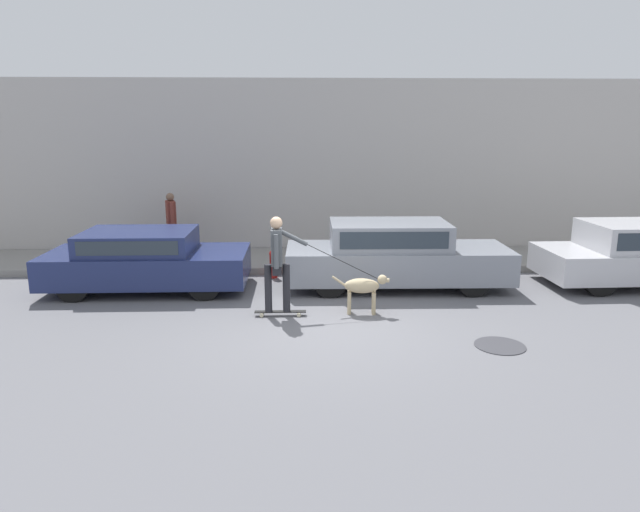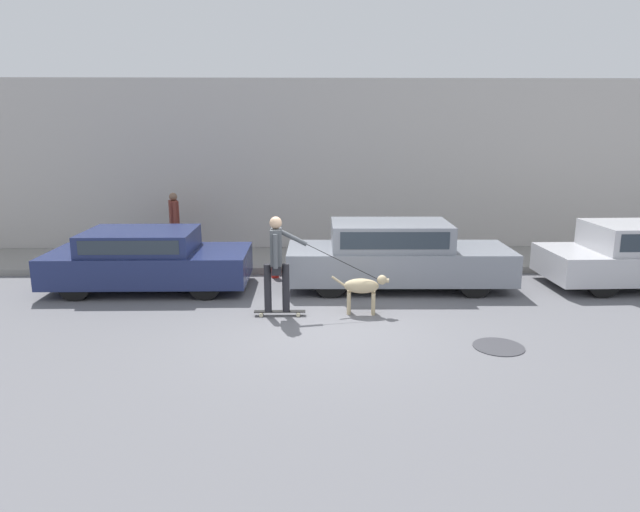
{
  "view_description": "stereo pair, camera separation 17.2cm",
  "coord_description": "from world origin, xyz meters",
  "px_view_note": "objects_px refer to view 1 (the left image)",
  "views": [
    {
      "loc": [
        -0.53,
        -9.09,
        3.28
      ],
      "look_at": [
        -0.16,
        1.18,
        0.95
      ],
      "focal_mm": 32.0,
      "sensor_mm": 36.0,
      "label": 1
    },
    {
      "loc": [
        -0.36,
        -9.09,
        3.28
      ],
      "look_at": [
        -0.16,
        1.18,
        0.95
      ],
      "focal_mm": 32.0,
      "sensor_mm": 36.0,
      "label": 2
    }
  ],
  "objects_px": {
    "parked_car_0": "(146,260)",
    "fire_hydrant": "(273,263)",
    "skateboarder": "(278,260)",
    "dog": "(364,287)",
    "pedestrian_with_bag": "(171,222)",
    "parked_car_1": "(395,256)"
  },
  "relations": [
    {
      "from": "skateboarder",
      "to": "fire_hydrant",
      "type": "xyz_separation_m",
      "value": [
        -0.2,
        2.63,
        -0.69
      ]
    },
    {
      "from": "parked_car_1",
      "to": "dog",
      "type": "xyz_separation_m",
      "value": [
        -0.84,
        -1.7,
        -0.19
      ]
    },
    {
      "from": "parked_car_1",
      "to": "skateboarder",
      "type": "xyz_separation_m",
      "value": [
        -2.36,
        -1.79,
        0.36
      ]
    },
    {
      "from": "pedestrian_with_bag",
      "to": "fire_hydrant",
      "type": "distance_m",
      "value": 3.12
    },
    {
      "from": "skateboarder",
      "to": "pedestrian_with_bag",
      "type": "height_order",
      "value": "skateboarder"
    },
    {
      "from": "dog",
      "to": "fire_hydrant",
      "type": "xyz_separation_m",
      "value": [
        -1.72,
        2.54,
        -0.15
      ]
    },
    {
      "from": "fire_hydrant",
      "to": "pedestrian_with_bag",
      "type": "bearing_deg",
      "value": 147.16
    },
    {
      "from": "parked_car_1",
      "to": "parked_car_0",
      "type": "bearing_deg",
      "value": -178.97
    },
    {
      "from": "pedestrian_with_bag",
      "to": "fire_hydrant",
      "type": "bearing_deg",
      "value": 128.3
    },
    {
      "from": "skateboarder",
      "to": "fire_hydrant",
      "type": "bearing_deg",
      "value": 94.19
    },
    {
      "from": "parked_car_1",
      "to": "pedestrian_with_bag",
      "type": "relative_size",
      "value": 2.97
    },
    {
      "from": "skateboarder",
      "to": "fire_hydrant",
      "type": "relative_size",
      "value": 3.58
    },
    {
      "from": "dog",
      "to": "parked_car_1",
      "type": "bearing_deg",
      "value": 69.01
    },
    {
      "from": "parked_car_0",
      "to": "dog",
      "type": "relative_size",
      "value": 3.94
    },
    {
      "from": "skateboarder",
      "to": "pedestrian_with_bag",
      "type": "distance_m",
      "value": 5.1
    },
    {
      "from": "dog",
      "to": "skateboarder",
      "type": "xyz_separation_m",
      "value": [
        -1.52,
        -0.09,
        0.54
      ]
    },
    {
      "from": "parked_car_1",
      "to": "pedestrian_with_bag",
      "type": "distance_m",
      "value": 5.71
    },
    {
      "from": "skateboarder",
      "to": "pedestrian_with_bag",
      "type": "relative_size",
      "value": 1.47
    },
    {
      "from": "dog",
      "to": "pedestrian_with_bag",
      "type": "xyz_separation_m",
      "value": [
        -4.28,
        4.2,
        0.53
      ]
    },
    {
      "from": "parked_car_0",
      "to": "parked_car_1",
      "type": "height_order",
      "value": "parked_car_1"
    },
    {
      "from": "skateboarder",
      "to": "parked_car_0",
      "type": "bearing_deg",
      "value": 146.84
    },
    {
      "from": "parked_car_0",
      "to": "fire_hydrant",
      "type": "height_order",
      "value": "parked_car_0"
    }
  ]
}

